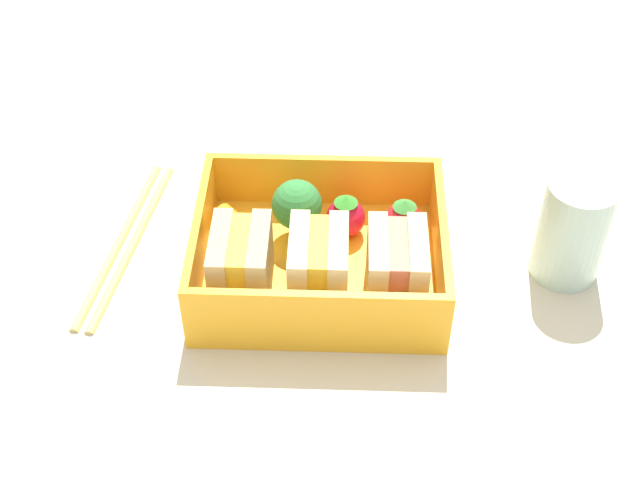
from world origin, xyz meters
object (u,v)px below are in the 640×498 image
sandwich_center_left (319,266)px  strawberry_left (404,221)px  carrot_stick_far_left (238,227)px  strawberry_far_left (346,217)px  broccoli_floret (297,205)px  sandwich_center (241,265)px  sandwich_left (396,268)px  drinking_glass (573,229)px  chopstick_pair (126,240)px

sandwich_center_left → strawberry_left: 8.68cm
carrot_stick_far_left → strawberry_far_left: bearing=-176.4°
strawberry_far_left → broccoli_floret: size_ratio=0.73×
sandwich_center → strawberry_left: sandwich_center is taller
sandwich_center → carrot_stick_far_left: bearing=-81.3°
sandwich_left → strawberry_far_left: (3.57, -6.34, -1.03)cm
carrot_stick_far_left → drinking_glass: (-24.37, 1.74, 2.13)cm
sandwich_left → sandwich_center_left: (5.38, 0.00, 0.00)cm
strawberry_left → chopstick_pair: size_ratio=0.19×
sandwich_center → sandwich_center_left: bearing=180.0°
sandwich_center → broccoli_floret: bearing=-121.0°
sandwich_left → strawberry_left: bearing=-97.2°
sandwich_center_left → broccoli_floret: 6.22cm
broccoli_floret → drinking_glass: 20.00cm
broccoli_floret → carrot_stick_far_left: 4.97cm
sandwich_center_left → chopstick_pair: (15.06, -5.75, -3.49)cm
sandwich_center_left → chopstick_pair: 16.50cm
sandwich_left → chopstick_pair: (20.44, -5.75, -3.49)cm
sandwich_center_left → strawberry_far_left: 6.67cm
strawberry_far_left → chopstick_pair: bearing=2.0°
sandwich_center_left → broccoli_floret: sandwich_center_left is taller
sandwich_center → strawberry_far_left: (-7.18, -6.34, -1.03)cm
sandwich_center_left → carrot_stick_far_left: sandwich_center_left is taller
broccoli_floret → drinking_glass: drinking_glass is taller
sandwich_left → sandwich_center_left: 5.38cm
sandwich_left → broccoli_floret: bearing=-39.6°
broccoli_floret → carrot_stick_far_left: (4.46, 0.11, -2.19)cm
sandwich_center_left → sandwich_center: 5.38cm
strawberry_far_left → drinking_glass: bearing=172.1°
broccoli_floret → drinking_glass: size_ratio=0.60×
sandwich_left → sandwich_center: (10.75, 0.00, 0.00)cm
sandwich_left → drinking_glass: drinking_glass is taller
sandwich_center → broccoli_floret: size_ratio=1.18×
chopstick_pair → strawberry_far_left: bearing=-178.0°
strawberry_left → chopstick_pair: bearing=0.8°
sandwich_left → carrot_stick_far_left: (11.64, -5.83, -1.86)cm
strawberry_far_left → broccoli_floret: bearing=6.4°
strawberry_left → carrot_stick_far_left: bearing=1.0°
sandwich_center → broccoli_floret: 6.94cm
sandwich_center → drinking_glass: bearing=-170.1°
strawberry_left → strawberry_far_left: same height
strawberry_left → broccoli_floret: (7.95, 0.11, 1.37)cm
strawberry_far_left → sandwich_center: bearing=41.5°
carrot_stick_far_left → chopstick_pair: (8.80, 0.08, -1.63)cm
chopstick_pair → drinking_glass: drinking_glass is taller
broccoli_floret → carrot_stick_far_left: bearing=1.4°
strawberry_left → broccoli_floret: 8.07cm
strawberry_left → drinking_glass: size_ratio=0.43×
sandwich_center_left → carrot_stick_far_left: 8.76cm
strawberry_left → strawberry_far_left: bearing=-3.9°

